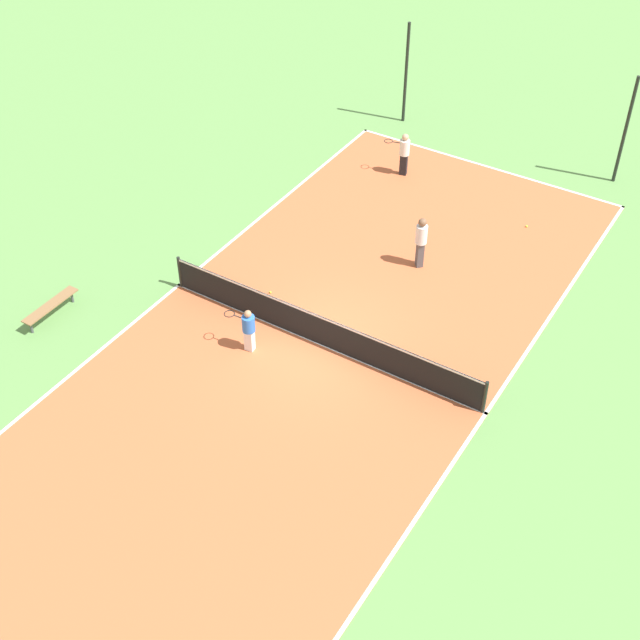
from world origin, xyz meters
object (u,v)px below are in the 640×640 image
player_far_white (404,152)px  fence_post_back_right (625,131)px  tennis_ball_far_baseline (270,292)px  fence_post_back_left (406,73)px  player_near_white (421,239)px  player_near_blue (248,328)px  tennis_ball_midcourt (527,226)px  bench (51,306)px  tennis_net (320,329)px

player_far_white → fence_post_back_right: bearing=-164.0°
tennis_ball_far_baseline → fence_post_back_left: size_ratio=0.02×
player_far_white → player_near_white: bearing=110.5°
player_near_blue → tennis_ball_far_baseline: (-0.92, 2.36, -0.74)m
fence_post_back_left → player_near_white: bearing=-59.0°
tennis_ball_far_baseline → tennis_ball_midcourt: bearing=54.8°
player_far_white → player_near_blue: (0.77, -10.52, -0.13)m
bench → tennis_net: bearing=-66.8°
tennis_net → tennis_ball_midcourt: 8.94m
tennis_net → fence_post_back_left: bearing=108.1°
tennis_net → tennis_ball_midcourt: (2.73, 8.50, -0.51)m
fence_post_back_left → player_far_white: bearing=-62.2°
player_near_blue → fence_post_back_left: fence_post_back_left is taller
player_far_white → tennis_net: bearing=91.2°
tennis_ball_midcourt → fence_post_back_right: size_ratio=0.02×
player_near_white → fence_post_back_left: (-4.90, 8.16, 0.96)m
bench → player_near_white: player_near_white is taller
tennis_net → player_near_white: bearing=81.9°
fence_post_back_left → tennis_net: bearing=-71.9°
bench → fence_post_back_left: bearing=-10.7°
player_far_white → tennis_ball_far_baseline: (-0.15, -8.16, -0.88)m
tennis_net → player_near_white: 4.81m
player_far_white → player_near_blue: size_ratio=1.15×
tennis_ball_far_baseline → player_near_blue: bearing=-68.6°
player_near_blue → tennis_ball_midcourt: 10.65m
player_far_white → tennis_ball_midcourt: player_far_white is taller
bench → tennis_ball_midcourt: size_ratio=28.35×
tennis_ball_midcourt → fence_post_back_left: (-6.95, 4.40, 1.92)m
tennis_ball_midcourt → tennis_ball_far_baseline: bearing=-125.2°
bench → player_near_white: size_ratio=1.11×
tennis_net → bench: size_ratio=5.19×
tennis_net → bench: bearing=-156.8°
player_near_white → tennis_ball_far_baseline: bearing=96.2°
player_near_blue → fence_post_back_left: size_ratio=0.35×
tennis_ball_midcourt → fence_post_back_left: fence_post_back_left is taller
bench → player_near_white: (7.91, 7.85, 0.63)m
bench → tennis_ball_midcourt: (9.96, 11.61, -0.34)m
tennis_ball_midcourt → fence_post_back_left: size_ratio=0.02×
player_near_white → tennis_ball_far_baseline: player_near_white is taller
tennis_ball_far_baseline → fence_post_back_left: 12.05m
tennis_ball_far_baseline → tennis_net: bearing=-24.7°
tennis_net → tennis_ball_far_baseline: (-2.47, 1.14, -0.51)m
player_near_blue → fence_post_back_right: fence_post_back_right is taller
tennis_ball_far_baseline → player_near_white: bearing=48.9°
bench → tennis_ball_midcourt: 15.30m
tennis_net → tennis_ball_far_baseline: size_ratio=147.25×
player_far_white → tennis_ball_far_baseline: size_ratio=23.46×
tennis_ball_midcourt → fence_post_back_left: bearing=147.7°
tennis_ball_far_baseline → fence_post_back_left: bearing=98.4°
tennis_ball_midcourt → fence_post_back_right: fence_post_back_right is taller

